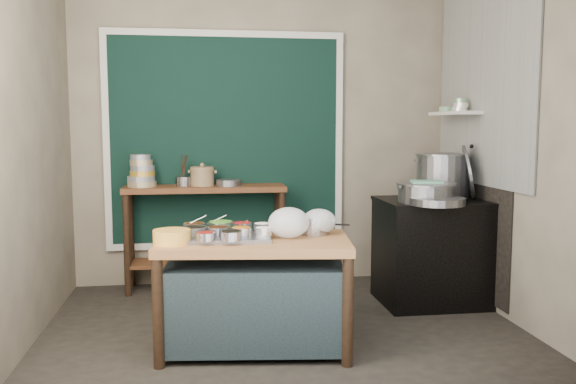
{
  "coord_description": "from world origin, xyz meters",
  "views": [
    {
      "loc": [
        -0.6,
        -4.26,
        1.5
      ],
      "look_at": [
        0.06,
        0.25,
        1.0
      ],
      "focal_mm": 38.0,
      "sensor_mm": 36.0,
      "label": 1
    }
  ],
  "objects": [
    {
      "name": "back_wall",
      "position": [
        0.0,
        1.51,
        1.4
      ],
      "size": [
        3.5,
        0.02,
        2.8
      ],
      "primitive_type": "cube",
      "color": "gray",
      "rests_on": "floor"
    },
    {
      "name": "ceramic_crock",
      "position": [
        -0.57,
        1.28,
        1.03
      ],
      "size": [
        0.29,
        0.29,
        0.15
      ],
      "primitive_type": null,
      "rotation": [
        0.0,
        0.0,
        -0.33
      ],
      "color": "brown",
      "rests_on": "back_counter"
    },
    {
      "name": "bowl_stack",
      "position": [
        -1.11,
        1.29,
        1.08
      ],
      "size": [
        0.26,
        0.26,
        0.29
      ],
      "color": "tan",
      "rests_on": "back_counter"
    },
    {
      "name": "saucepan",
      "position": [
        0.18,
        -0.2,
        0.81
      ],
      "size": [
        0.29,
        0.29,
        0.12
      ],
      "primitive_type": null,
      "rotation": [
        0.0,
        0.0,
        -0.35
      ],
      "color": "gray",
      "rests_on": "prep_table"
    },
    {
      "name": "soot_patch",
      "position": [
        1.74,
        0.65,
        0.7
      ],
      "size": [
        0.01,
        1.3,
        1.3
      ],
      "primitive_type": "cube",
      "color": "black",
      "rests_on": "right_wall"
    },
    {
      "name": "shallow_pan",
      "position": [
        1.23,
        0.23,
        0.91
      ],
      "size": [
        0.47,
        0.47,
        0.06
      ],
      "primitive_type": "cylinder",
      "rotation": [
        0.0,
        0.0,
        -0.1
      ],
      "color": "gray",
      "rests_on": "stove_top"
    },
    {
      "name": "condiment_bowls",
      "position": [
        -0.45,
        -0.26,
        0.81
      ],
      "size": [
        0.6,
        0.48,
        0.07
      ],
      "color": "silver",
      "rests_on": "condiment_tray"
    },
    {
      "name": "wide_bowl",
      "position": [
        -0.34,
        1.23,
        0.98
      ],
      "size": [
        0.29,
        0.29,
        0.06
      ],
      "primitive_type": "cylinder",
      "rotation": [
        0.0,
        0.0,
        0.33
      ],
      "color": "gray",
      "rests_on": "back_counter"
    },
    {
      "name": "green_cloth",
      "position": [
        1.2,
        0.38,
        1.05
      ],
      "size": [
        0.26,
        0.22,
        0.02
      ],
      "primitive_type": "cube",
      "rotation": [
        0.0,
        0.0,
        -0.19
      ],
      "color": "#60A08C",
      "rests_on": "steamer"
    },
    {
      "name": "plastic_bag_b",
      "position": [
        0.21,
        -0.21,
        0.84
      ],
      "size": [
        0.24,
        0.2,
        0.18
      ],
      "primitive_type": "ellipsoid",
      "rotation": [
        0.0,
        0.0,
        -0.0
      ],
      "color": "white",
      "rests_on": "prep_table"
    },
    {
      "name": "steamer",
      "position": [
        1.2,
        0.38,
        0.96
      ],
      "size": [
        0.55,
        0.55,
        0.16
      ],
      "primitive_type": null,
      "rotation": [
        0.0,
        0.0,
        0.16
      ],
      "color": "gray",
      "rests_on": "stove_top"
    },
    {
      "name": "back_counter",
      "position": [
        -0.55,
        1.28,
        0.47
      ],
      "size": [
        1.45,
        0.4,
        0.95
      ],
      "primitive_type": "cube",
      "color": "#573319",
      "rests_on": "floor"
    },
    {
      "name": "condiment_tray",
      "position": [
        -0.43,
        -0.27,
        0.76
      ],
      "size": [
        0.6,
        0.45,
        0.03
      ],
      "primitive_type": "cube",
      "rotation": [
        0.0,
        0.0,
        -0.06
      ],
      "color": "gray",
      "rests_on": "prep_table"
    },
    {
      "name": "utensil_cup",
      "position": [
        -0.74,
        1.27,
        0.99
      ],
      "size": [
        0.19,
        0.19,
        0.09
      ],
      "primitive_type": "cylinder",
      "rotation": [
        0.0,
        0.0,
        0.41
      ],
      "color": "gray",
      "rests_on": "back_counter"
    },
    {
      "name": "right_wall",
      "position": [
        1.76,
        0.0,
        1.4
      ],
      "size": [
        0.02,
        3.0,
        2.8
      ],
      "primitive_type": "cube",
      "color": "gray",
      "rests_on": "floor"
    },
    {
      "name": "pot_lid",
      "position": [
        1.65,
        0.59,
        1.1
      ],
      "size": [
        0.27,
        0.47,
        0.45
      ],
      "primitive_type": "cylinder",
      "rotation": [
        0.0,
        1.36,
        -0.36
      ],
      "color": "gray",
      "rests_on": "stove_top"
    },
    {
      "name": "stock_pot",
      "position": [
        1.47,
        0.71,
        1.07
      ],
      "size": [
        0.51,
        0.51,
        0.38
      ],
      "primitive_type": null,
      "rotation": [
        0.0,
        0.0,
        0.06
      ],
      "color": "gray",
      "rests_on": "stove_top"
    },
    {
      "name": "wall_shelf",
      "position": [
        1.63,
        0.85,
        1.6
      ],
      "size": [
        0.22,
        0.7,
        0.03
      ],
      "primitive_type": "cube",
      "color": "beige",
      "rests_on": "right_wall"
    },
    {
      "name": "prep_table",
      "position": [
        -0.24,
        -0.3,
        0.38
      ],
      "size": [
        1.33,
        0.86,
        0.75
      ],
      "primitive_type": "cube",
      "rotation": [
        0.0,
        0.0,
        -0.12
      ],
      "color": "#9C6438",
      "rests_on": "floor"
    },
    {
      "name": "stove_block",
      "position": [
        1.35,
        0.55,
        0.42
      ],
      "size": [
        0.9,
        0.68,
        0.85
      ],
      "primitive_type": "cube",
      "color": "black",
      "rests_on": "floor"
    },
    {
      "name": "stove_top",
      "position": [
        1.35,
        0.55,
        0.86
      ],
      "size": [
        0.92,
        0.69,
        0.03
      ],
      "primitive_type": "cube",
      "color": "black",
      "rests_on": "stove_block"
    },
    {
      "name": "plastic_bag_a",
      "position": [
        -0.02,
        -0.31,
        0.85
      ],
      "size": [
        0.33,
        0.3,
        0.21
      ],
      "primitive_type": "ellipsoid",
      "rotation": [
        0.0,
        0.0,
        0.27
      ],
      "color": "white",
      "rests_on": "prep_table"
    },
    {
      "name": "left_wall",
      "position": [
        -1.76,
        0.0,
        1.4
      ],
      "size": [
        0.02,
        3.0,
        2.8
      ],
      "primitive_type": "cube",
      "color": "gray",
      "rests_on": "floor"
    },
    {
      "name": "floor",
      "position": [
        0.0,
        0.0,
        -0.01
      ],
      "size": [
        3.5,
        3.0,
        0.02
      ],
      "primitive_type": "cube",
      "color": "#29251F",
      "rests_on": "ground"
    },
    {
      "name": "yellow_basin",
      "position": [
        -0.78,
        -0.4,
        0.8
      ],
      "size": [
        0.26,
        0.26,
        0.09
      ],
      "primitive_type": "cylinder",
      "rotation": [
        0.0,
        0.0,
        0.09
      ],
      "color": "orange",
      "rests_on": "prep_table"
    },
    {
      "name": "shelf_bowl_green",
      "position": [
        1.63,
        1.04,
        1.64
      ],
      "size": [
        0.17,
        0.17,
        0.05
      ],
      "primitive_type": "cylinder",
      "rotation": [
        0.0,
        0.0,
        -0.36
      ],
      "color": "gray",
      "rests_on": "wall_shelf"
    },
    {
      "name": "curtain_frame",
      "position": [
        -0.35,
        1.46,
        1.35
      ],
      "size": [
        2.22,
        0.03,
        2.02
      ],
      "primitive_type": null,
      "color": "beige",
      "rests_on": "back_wall"
    },
    {
      "name": "tile_panel",
      "position": [
        1.74,
        0.55,
        1.85
      ],
      "size": [
        0.02,
        1.7,
        1.7
      ],
      "primitive_type": "cube",
      "color": "#B2B2AA",
      "rests_on": "right_wall"
    },
    {
      "name": "shelf_bowl_stack",
      "position": [
        1.63,
        0.75,
        1.67
      ],
      "size": [
        0.13,
        0.13,
        0.11
      ],
      "color": "silver",
      "rests_on": "wall_shelf"
    },
    {
      "name": "curtain_panel",
      "position": [
        -0.35,
        1.47,
        1.35
      ],
      "size": [
        2.1,
        0.02,
        1.9
      ],
      "primitive_type": "cube",
      "color": "black",
      "rests_on": "back_wall"
    }
  ]
}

